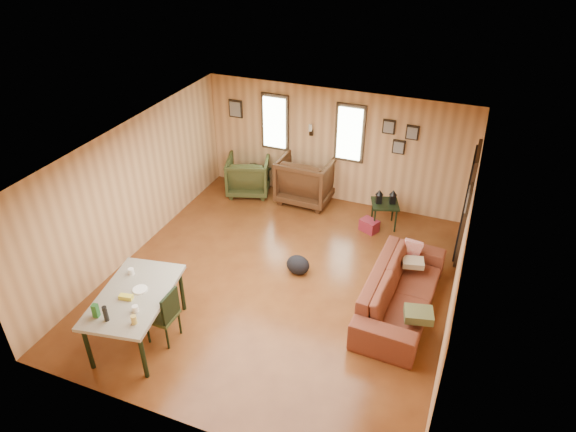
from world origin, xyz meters
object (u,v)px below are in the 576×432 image
object	(u,v)px
recliner_green	(248,174)
side_table	(385,202)
end_table	(256,176)
dining_table	(134,299)
recliner_brown	(307,176)
sofa	(402,285)

from	to	relation	value
recliner_green	side_table	xyz separation A→B (m)	(3.03, -0.27, 0.09)
end_table	side_table	distance (m)	2.95
recliner_green	dining_table	xyz separation A→B (m)	(0.39, -4.55, 0.28)
recliner_brown	side_table	world-z (taller)	recliner_brown
recliner_green	side_table	size ratio (longest dim) A/B	1.13
side_table	recliner_green	bearing A→B (deg)	174.94
sofa	recliner_brown	size ratio (longest dim) A/B	2.18
sofa	side_table	xyz separation A→B (m)	(-0.76, 2.26, 0.07)
sofa	recliner_brown	distance (m)	3.68
sofa	side_table	world-z (taller)	sofa
side_table	dining_table	distance (m)	5.04
recliner_brown	dining_table	size ratio (longest dim) A/B	0.65
sofa	side_table	size ratio (longest dim) A/B	3.01
recliner_brown	side_table	bearing A→B (deg)	167.85
recliner_green	end_table	xyz separation A→B (m)	(0.12, 0.15, -0.10)
end_table	dining_table	xyz separation A→B (m)	(0.27, -4.69, 0.38)
side_table	dining_table	world-z (taller)	dining_table
sofa	recliner_green	xyz separation A→B (m)	(-3.80, 2.53, -0.02)
sofa	end_table	distance (m)	4.55
side_table	dining_table	xyz separation A→B (m)	(-2.65, -4.28, 0.19)
dining_table	recliner_brown	bearing A→B (deg)	69.22
recliner_brown	sofa	bearing A→B (deg)	134.64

